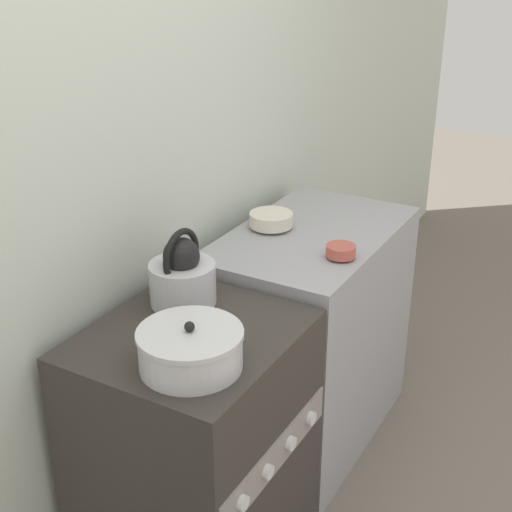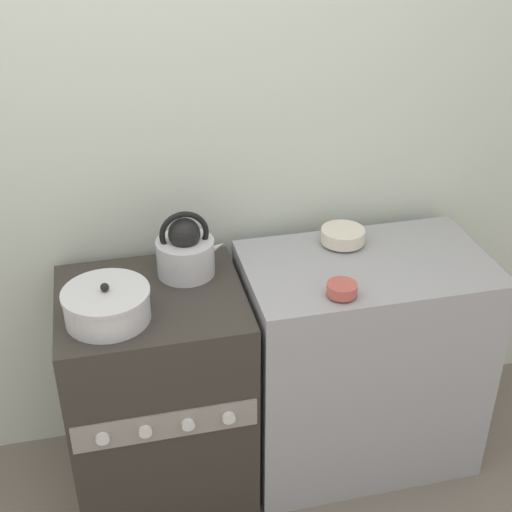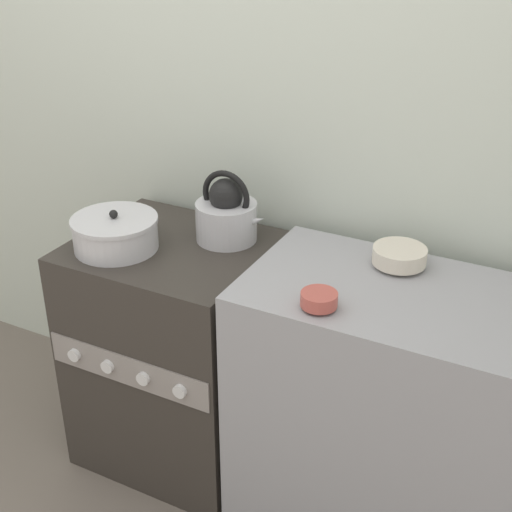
{
  "view_description": "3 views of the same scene",
  "coord_description": "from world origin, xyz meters",
  "px_view_note": "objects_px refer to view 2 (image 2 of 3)",
  "views": [
    {
      "loc": [
        -1.44,
        -0.76,
        1.9
      ],
      "look_at": [
        0.31,
        0.24,
        0.98
      ],
      "focal_mm": 50.0,
      "sensor_mm": 36.0,
      "label": 1
    },
    {
      "loc": [
        -0.11,
        -1.76,
        2.19
      ],
      "look_at": [
        0.36,
        0.25,
        0.99
      ],
      "focal_mm": 50.0,
      "sensor_mm": 36.0,
      "label": 2
    },
    {
      "loc": [
        1.22,
        -1.46,
        1.91
      ],
      "look_at": [
        0.33,
        0.25,
        0.91
      ],
      "focal_mm": 50.0,
      "sensor_mm": 36.0,
      "label": 3
    }
  ],
  "objects_px": {
    "kettle": "(186,251)",
    "small_ceramic_bowl": "(342,289)",
    "enamel_bowl": "(343,236)",
    "stove": "(159,393)",
    "cooking_pot": "(107,305)"
  },
  "relations": [
    {
      "from": "enamel_bowl",
      "to": "cooking_pot",
      "type": "bearing_deg",
      "value": -164.8
    },
    {
      "from": "stove",
      "to": "kettle",
      "type": "height_order",
      "value": "kettle"
    },
    {
      "from": "enamel_bowl",
      "to": "kettle",
      "type": "bearing_deg",
      "value": -178.81
    },
    {
      "from": "stove",
      "to": "small_ceramic_bowl",
      "type": "distance_m",
      "value": 0.81
    },
    {
      "from": "small_ceramic_bowl",
      "to": "enamel_bowl",
      "type": "bearing_deg",
      "value": 70.31
    },
    {
      "from": "cooking_pot",
      "to": "small_ceramic_bowl",
      "type": "distance_m",
      "value": 0.76
    },
    {
      "from": "kettle",
      "to": "cooking_pot",
      "type": "bearing_deg",
      "value": -142.01
    },
    {
      "from": "enamel_bowl",
      "to": "stove",
      "type": "bearing_deg",
      "value": -169.39
    },
    {
      "from": "cooking_pot",
      "to": "kettle",
      "type": "bearing_deg",
      "value": 37.99
    },
    {
      "from": "stove",
      "to": "kettle",
      "type": "xyz_separation_m",
      "value": [
        0.15,
        0.13,
        0.52
      ]
    },
    {
      "from": "kettle",
      "to": "small_ceramic_bowl",
      "type": "relative_size",
      "value": 2.47
    },
    {
      "from": "enamel_bowl",
      "to": "small_ceramic_bowl",
      "type": "distance_m",
      "value": 0.36
    },
    {
      "from": "stove",
      "to": "small_ceramic_bowl",
      "type": "bearing_deg",
      "value": -17.81
    },
    {
      "from": "kettle",
      "to": "cooking_pot",
      "type": "height_order",
      "value": "kettle"
    },
    {
      "from": "stove",
      "to": "small_ceramic_bowl",
      "type": "height_order",
      "value": "small_ceramic_bowl"
    }
  ]
}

